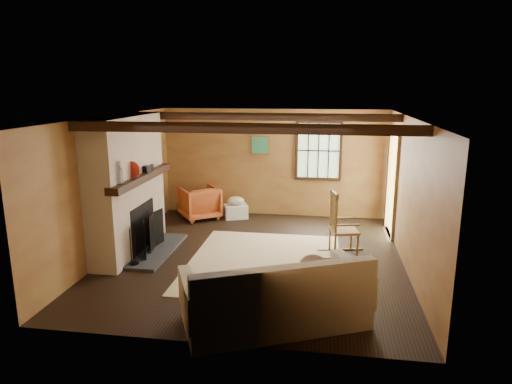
% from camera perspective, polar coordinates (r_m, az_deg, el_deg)
% --- Properties ---
extents(ground, '(5.50, 5.50, 0.00)m').
position_cam_1_polar(ground, '(7.96, -0.20, -8.16)').
color(ground, black).
rests_on(ground, ground).
extents(room_envelope, '(5.02, 5.52, 2.44)m').
position_cam_1_polar(room_envelope, '(7.75, 1.70, 3.78)').
color(room_envelope, olive).
rests_on(room_envelope, ground).
extents(fireplace, '(1.02, 2.30, 2.40)m').
position_cam_1_polar(fireplace, '(8.27, -15.64, 0.14)').
color(fireplace, '#915938').
rests_on(fireplace, ground).
extents(rug, '(2.50, 3.00, 0.01)m').
position_cam_1_polar(rug, '(7.75, 1.05, -8.75)').
color(rug, '#D3B78D').
rests_on(rug, ground).
extents(rocking_chair, '(0.90, 0.61, 1.15)m').
position_cam_1_polar(rocking_chair, '(8.07, 10.66, -4.47)').
color(rocking_chair, tan).
rests_on(rocking_chair, ground).
extents(sofa, '(2.47, 1.84, 0.91)m').
position_cam_1_polar(sofa, '(5.75, 2.63, -13.39)').
color(sofa, beige).
rests_on(sofa, ground).
extents(firewood_pile, '(0.64, 0.12, 0.23)m').
position_cam_1_polar(firewood_pile, '(10.76, -8.14, -1.95)').
color(firewood_pile, brown).
rests_on(firewood_pile, ground).
extents(laundry_basket, '(0.60, 0.54, 0.30)m').
position_cam_1_polar(laundry_basket, '(10.23, -2.54, -2.42)').
color(laundry_basket, white).
rests_on(laundry_basket, ground).
extents(basket_pillow, '(0.45, 0.40, 0.19)m').
position_cam_1_polar(basket_pillow, '(10.17, -2.56, -1.09)').
color(basket_pillow, beige).
rests_on(basket_pillow, laundry_basket).
extents(armchair, '(1.09, 1.10, 0.72)m').
position_cam_1_polar(armchair, '(10.21, -7.06, -1.32)').
color(armchair, '#BF6026').
rests_on(armchair, ground).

